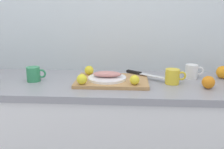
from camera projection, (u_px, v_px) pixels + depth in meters
name	position (u px, v px, depth m)	size (l,w,h in m)	color
back_wall	(100.00, 22.00, 1.84)	(3.20, 0.05, 2.50)	silver
kitchen_counter	(96.00, 145.00, 1.73)	(2.00, 0.60, 0.90)	white
cutting_board	(112.00, 81.00, 1.59)	(0.44, 0.31, 0.02)	tan
white_plate	(107.00, 78.00, 1.58)	(0.24, 0.24, 0.01)	white
fish_fillet	(107.00, 74.00, 1.58)	(0.18, 0.08, 0.04)	tan
chef_knife	(141.00, 74.00, 1.69)	(0.25, 0.19, 0.02)	silver
lemon_0	(135.00, 80.00, 1.47)	(0.06, 0.06, 0.06)	yellow
lemon_1	(82.00, 79.00, 1.47)	(0.06, 0.06, 0.06)	yellow
lemon_2	(89.00, 70.00, 1.69)	(0.06, 0.06, 0.06)	yellow
coffee_mug_0	(192.00, 71.00, 1.67)	(0.12, 0.08, 0.09)	white
coffee_mug_1	(173.00, 76.00, 1.55)	(0.13, 0.09, 0.09)	yellow
coffee_mug_2	(34.00, 74.00, 1.61)	(0.12, 0.08, 0.09)	#338C59
orange_0	(223.00, 72.00, 1.68)	(0.08, 0.08, 0.08)	orange
orange_1	(208.00, 82.00, 1.46)	(0.07, 0.07, 0.07)	orange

